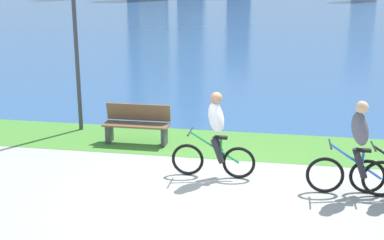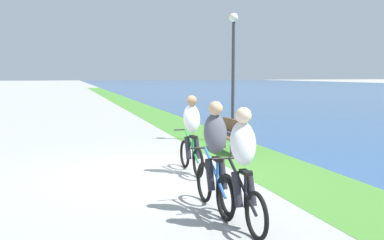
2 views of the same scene
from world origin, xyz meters
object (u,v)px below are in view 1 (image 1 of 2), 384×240
Objects in this scene: bench_near_path at (137,124)px; lamppost_tall at (75,24)px; cyclist_lead at (215,135)px; cyclist_trailing at (357,150)px.

bench_near_path is 2.84m from lamppost_tall.
cyclist_lead is 1.11× the size of bench_near_path.
bench_near_path is at bearing 139.77° from cyclist_lead.
cyclist_trailing is 1.14× the size of bench_near_path.
cyclist_lead is 0.98× the size of cyclist_trailing.
lamppost_tall is (-1.68, 0.78, 2.15)m from bench_near_path.
cyclist_lead is 0.42× the size of lamppost_tall.
cyclist_trailing is at bearing -9.01° from cyclist_lead.
lamppost_tall reaches higher than cyclist_trailing.
bench_near_path is at bearing 155.09° from cyclist_trailing.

